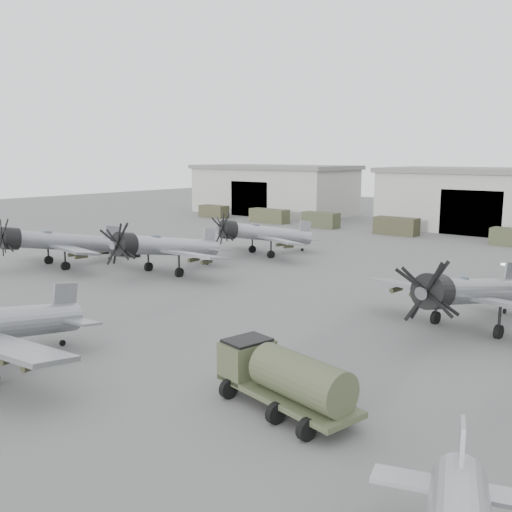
{
  "coord_description": "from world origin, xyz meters",
  "views": [
    {
      "loc": [
        25.92,
        -19.84,
        10.47
      ],
      "look_at": [
        -2.82,
        14.71,
        2.5
      ],
      "focal_mm": 40.0,
      "sensor_mm": 36.0,
      "label": 1
    }
  ],
  "objects_px": {
    "aircraft_mid_2": "(467,292)",
    "ground_crew": "(110,242)",
    "fuel_tanker": "(285,376)",
    "aircraft_far_0": "(260,233)",
    "tug_trailer": "(110,250)",
    "aircraft_mid_0": "(54,242)",
    "aircraft_mid_1": "(162,247)"
  },
  "relations": [
    {
      "from": "aircraft_mid_2",
      "to": "ground_crew",
      "type": "distance_m",
      "value": 41.14
    },
    {
      "from": "aircraft_mid_2",
      "to": "fuel_tanker",
      "type": "height_order",
      "value": "aircraft_mid_2"
    },
    {
      "from": "aircraft_far_0",
      "to": "tug_trailer",
      "type": "bearing_deg",
      "value": -123.08
    },
    {
      "from": "aircraft_mid_0",
      "to": "aircraft_mid_2",
      "type": "relative_size",
      "value": 1.0
    },
    {
      "from": "fuel_tanker",
      "to": "tug_trailer",
      "type": "xyz_separation_m",
      "value": [
        -37.36,
        18.43,
        -1.03
      ]
    },
    {
      "from": "aircraft_mid_2",
      "to": "aircraft_far_0",
      "type": "xyz_separation_m",
      "value": [
        -26.24,
        12.57,
        -0.09
      ]
    },
    {
      "from": "aircraft_mid_1",
      "to": "aircraft_mid_2",
      "type": "distance_m",
      "value": 26.83
    },
    {
      "from": "aircraft_mid_2",
      "to": "aircraft_far_0",
      "type": "relative_size",
      "value": 1.05
    },
    {
      "from": "aircraft_far_0",
      "to": "fuel_tanker",
      "type": "distance_m",
      "value": 37.29
    },
    {
      "from": "aircraft_mid_0",
      "to": "fuel_tanker",
      "type": "relative_size",
      "value": 1.9
    },
    {
      "from": "aircraft_mid_2",
      "to": "ground_crew",
      "type": "height_order",
      "value": "aircraft_mid_2"
    },
    {
      "from": "aircraft_mid_0",
      "to": "aircraft_mid_2",
      "type": "xyz_separation_m",
      "value": [
        37.09,
        4.87,
        -0.0
      ]
    },
    {
      "from": "aircraft_mid_2",
      "to": "fuel_tanker",
      "type": "xyz_separation_m",
      "value": [
        -1.83,
        -15.61,
        -0.92
      ]
    },
    {
      "from": "aircraft_mid_1",
      "to": "aircraft_far_0",
      "type": "height_order",
      "value": "aircraft_mid_1"
    },
    {
      "from": "aircraft_far_0",
      "to": "ground_crew",
      "type": "bearing_deg",
      "value": -130.24
    },
    {
      "from": "aircraft_mid_1",
      "to": "aircraft_far_0",
      "type": "xyz_separation_m",
      "value": [
        0.58,
        13.11,
        -0.13
      ]
    },
    {
      "from": "fuel_tanker",
      "to": "aircraft_mid_2",
      "type": "bearing_deg",
      "value": 94.14
    },
    {
      "from": "aircraft_mid_2",
      "to": "tug_trailer",
      "type": "xyz_separation_m",
      "value": [
        -39.19,
        2.83,
        -1.95
      ]
    },
    {
      "from": "aircraft_mid_0",
      "to": "aircraft_mid_1",
      "type": "xyz_separation_m",
      "value": [
        10.27,
        4.34,
        0.04
      ]
    },
    {
      "from": "aircraft_mid_1",
      "to": "tug_trailer",
      "type": "bearing_deg",
      "value": 164.4
    },
    {
      "from": "aircraft_mid_0",
      "to": "aircraft_far_0",
      "type": "distance_m",
      "value": 20.54
    },
    {
      "from": "aircraft_far_0",
      "to": "fuel_tanker",
      "type": "height_order",
      "value": "aircraft_far_0"
    },
    {
      "from": "aircraft_far_0",
      "to": "fuel_tanker",
      "type": "bearing_deg",
      "value": -29.14
    },
    {
      "from": "fuel_tanker",
      "to": "ground_crew",
      "type": "bearing_deg",
      "value": 164.0
    },
    {
      "from": "tug_trailer",
      "to": "aircraft_mid_1",
      "type": "bearing_deg",
      "value": -25.3
    },
    {
      "from": "aircraft_mid_1",
      "to": "fuel_tanker",
      "type": "height_order",
      "value": "aircraft_mid_1"
    },
    {
      "from": "aircraft_mid_0",
      "to": "fuel_tanker",
      "type": "bearing_deg",
      "value": -7.86
    },
    {
      "from": "aircraft_mid_0",
      "to": "aircraft_mid_2",
      "type": "height_order",
      "value": "same"
    },
    {
      "from": "aircraft_mid_1",
      "to": "ground_crew",
      "type": "distance_m",
      "value": 14.92
    },
    {
      "from": "aircraft_mid_1",
      "to": "aircraft_mid_0",
      "type": "bearing_deg",
      "value": -157.49
    },
    {
      "from": "ground_crew",
      "to": "aircraft_mid_1",
      "type": "bearing_deg",
      "value": -93.88
    },
    {
      "from": "fuel_tanker",
      "to": "aircraft_mid_0",
      "type": "bearing_deg",
      "value": 173.91
    }
  ]
}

